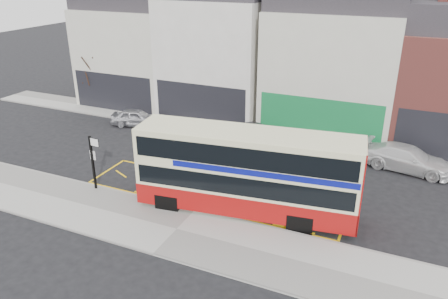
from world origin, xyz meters
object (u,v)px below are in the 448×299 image
at_px(bus_stop_post, 93,158).
at_px(car_grey, 256,135).
at_px(double_decker_bus, 247,172).
at_px(street_tree_left, 92,62).
at_px(street_tree_right, 339,84).
at_px(car_white, 407,158).
at_px(car_silver, 136,118).

bearing_deg(bus_stop_post, car_grey, 63.56).
bearing_deg(double_decker_bus, car_grey, 99.73).
distance_m(double_decker_bus, street_tree_left, 21.31).
relative_size(car_grey, street_tree_right, 0.66).
height_order(car_grey, street_tree_left, street_tree_left).
bearing_deg(car_grey, street_tree_right, -45.55).
xyz_separation_m(car_grey, car_white, (9.65, -0.22, 0.10)).
bearing_deg(street_tree_left, car_silver, -24.19).
relative_size(car_white, street_tree_right, 0.86).
distance_m(car_grey, street_tree_right, 6.49).
bearing_deg(street_tree_right, car_grey, -148.95).
xyz_separation_m(car_grey, street_tree_left, (-15.53, 2.39, 3.24)).
bearing_deg(bus_stop_post, car_white, 35.48).
height_order(bus_stop_post, car_silver, bus_stop_post).
xyz_separation_m(bus_stop_post, car_silver, (-3.96, 9.60, -1.34)).
relative_size(car_grey, street_tree_left, 0.68).
height_order(car_white, street_tree_right, street_tree_right).
bearing_deg(car_white, car_silver, 98.98).
xyz_separation_m(bus_stop_post, car_white, (15.26, 9.67, -1.25)).
xyz_separation_m(car_silver, street_tree_left, (-5.96, 2.68, 3.24)).
bearing_deg(street_tree_right, street_tree_left, -178.69).
distance_m(car_silver, car_white, 19.22).
bearing_deg(bus_stop_post, car_silver, 115.55).
bearing_deg(street_tree_left, bus_stop_post, -51.06).
xyz_separation_m(car_white, street_tree_left, (-25.18, 2.61, 3.14)).
bearing_deg(double_decker_bus, car_white, 42.80).
bearing_deg(car_grey, car_silver, 105.13).
relative_size(car_silver, street_tree_left, 0.66).
relative_size(car_silver, car_grey, 0.97).
height_order(car_silver, street_tree_left, street_tree_left).
bearing_deg(bus_stop_post, street_tree_left, 132.08).
relative_size(double_decker_bus, car_grey, 2.81).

